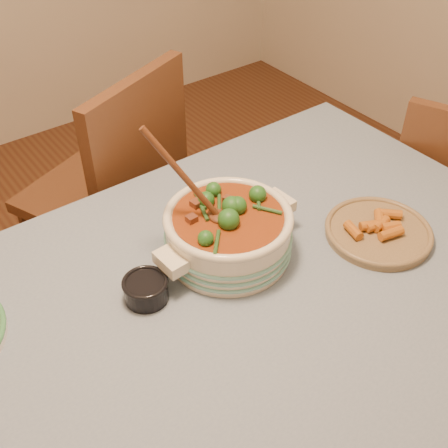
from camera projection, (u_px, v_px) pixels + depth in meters
The scene contains 5 objects.
dining_table at pixel (227, 329), 1.30m from camera, with size 1.68×1.08×0.76m.
stew_casserole at pixel (228, 230), 1.32m from camera, with size 0.38×0.31×0.36m.
condiment_bowl at pixel (146, 288), 1.24m from camera, with size 0.11×0.11×0.05m.
fried_plate at pixel (379, 230), 1.41m from camera, with size 0.32×0.32×0.05m.
chair_far at pixel (118, 186), 1.92m from camera, with size 0.60×0.60×0.98m.
Camera 1 is at (-0.51, -0.67, 1.69)m, focal length 45.00 mm.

